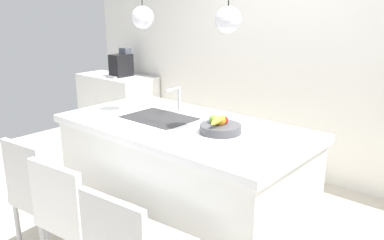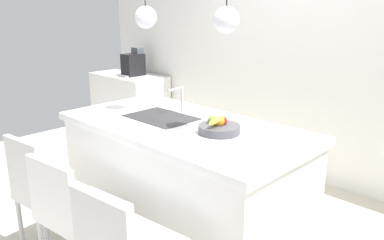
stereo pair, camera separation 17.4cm
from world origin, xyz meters
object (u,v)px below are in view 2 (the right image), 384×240
Objects in this scene: coffee_machine at (133,64)px; chair_near at (43,189)px; chair_middle at (74,210)px; fruit_bowl at (219,127)px.

chair_near is at bearing -51.06° from coffee_machine.
chair_near is 0.45m from chair_middle.
fruit_bowl reaches higher than chair_middle.
fruit_bowl is 0.33× the size of chair_near.
coffee_machine is at bearing 135.27° from chair_middle.
fruit_bowl is at bearing 48.84° from chair_near.
chair_near is (-0.84, -0.96, -0.43)m from fruit_bowl.
coffee_machine is 3.20m from chair_middle.
coffee_machine is 0.43× the size of chair_middle.
fruit_bowl is 2.92m from coffee_machine.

